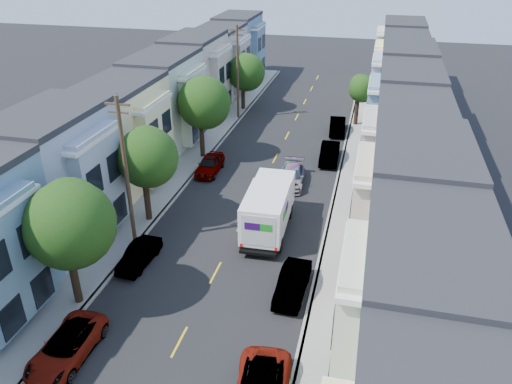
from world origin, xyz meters
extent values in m
plane|color=black|center=(0.00, 0.00, 0.00)|extent=(160.00, 160.00, 0.00)
cube|color=black|center=(0.00, 15.00, 0.01)|extent=(12.00, 70.00, 0.02)
cube|color=gray|center=(-6.05, 15.00, 0.07)|extent=(0.30, 70.00, 0.15)
cube|color=gray|center=(6.05, 15.00, 0.07)|extent=(0.30, 70.00, 0.15)
cube|color=gray|center=(-7.35, 15.00, 0.07)|extent=(2.60, 70.00, 0.15)
cube|color=gray|center=(7.35, 15.00, 0.07)|extent=(2.60, 70.00, 0.15)
cube|color=gold|center=(0.00, 15.00, 0.00)|extent=(0.12, 70.00, 0.01)
cube|color=#B7AEAA|center=(-11.15, 15.00, 0.00)|extent=(5.00, 70.00, 8.50)
cube|color=#B7AEAA|center=(11.15, 15.00, 0.00)|extent=(5.00, 70.00, 8.50)
cylinder|color=black|center=(-6.60, -4.44, 1.76)|extent=(0.44, 0.44, 3.53)
sphere|color=#326017|center=(-6.30, -4.44, 5.17)|extent=(4.70, 4.70, 4.70)
cylinder|color=black|center=(-6.60, 4.91, 1.76)|extent=(0.44, 0.44, 3.52)
sphere|color=#326017|center=(-6.30, 4.91, 4.99)|extent=(4.20, 4.20, 4.20)
cylinder|color=black|center=(-6.60, 16.72, 1.79)|extent=(0.44, 0.44, 3.59)
sphere|color=#326017|center=(-6.30, 16.72, 5.23)|extent=(4.70, 4.70, 4.70)
cylinder|color=black|center=(-6.60, 31.24, 1.46)|extent=(0.44, 0.44, 2.92)
sphere|color=#326017|center=(-6.30, 31.24, 4.43)|extent=(4.30, 4.30, 4.30)
cylinder|color=black|center=(6.60, 28.88, 1.52)|extent=(0.44, 0.44, 3.04)
sphere|color=#326017|center=(6.90, 28.88, 4.05)|extent=(2.89, 2.89, 2.89)
cylinder|color=#42301E|center=(-6.30, 2.00, 5.00)|extent=(0.26, 0.26, 10.00)
cube|color=#42301E|center=(-6.30, 2.00, 9.60)|extent=(1.60, 0.12, 0.12)
cylinder|color=#42301E|center=(-6.30, 28.00, 5.00)|extent=(0.26, 0.26, 10.00)
cube|color=#42301E|center=(-6.30, 28.00, 9.60)|extent=(1.60, 0.12, 0.12)
cube|color=white|center=(2.09, 4.47, 2.06)|extent=(2.65, 4.75, 2.60)
cube|color=white|center=(2.09, 7.95, 1.96)|extent=(2.65, 2.21, 2.39)
cube|color=black|center=(2.09, 5.46, 0.63)|extent=(2.44, 6.82, 0.27)
cube|color=#2D0A51|center=(1.70, 2.09, 2.37)|extent=(0.99, 0.04, 0.49)
cube|color=#198C1E|center=(2.59, 2.09, 2.37)|extent=(0.77, 0.04, 0.49)
cylinder|color=black|center=(0.90, 3.16, 0.50)|extent=(0.31, 0.99, 0.99)
cylinder|color=black|center=(3.28, 3.16, 0.50)|extent=(0.31, 0.99, 0.99)
cylinder|color=black|center=(0.90, 7.61, 0.50)|extent=(0.31, 0.99, 0.99)
cylinder|color=black|center=(3.28, 7.61, 0.50)|extent=(0.31, 0.99, 0.99)
imported|color=black|center=(2.38, 13.15, 0.72)|extent=(2.36, 4.91, 1.43)
imported|color=#09213D|center=(-4.90, -8.23, 0.67)|extent=(2.22, 4.80, 1.33)
imported|color=#929CA8|center=(-4.90, -0.22, 0.64)|extent=(1.55, 3.90, 1.28)
imported|color=#320B06|center=(-4.90, 13.73, 0.75)|extent=(1.88, 4.67, 1.50)
imported|color=silver|center=(4.90, -0.82, 0.71)|extent=(1.66, 4.31, 1.42)
imported|color=black|center=(4.90, 18.57, 0.77)|extent=(1.80, 4.68, 1.54)
imported|color=#071034|center=(4.90, 26.01, 0.74)|extent=(1.91, 4.56, 1.48)
camera|label=1|loc=(8.28, -23.52, 18.48)|focal=35.00mm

